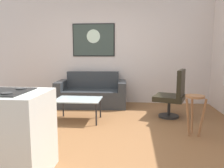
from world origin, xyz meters
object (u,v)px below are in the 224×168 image
Objects in this scene: armchair at (174,94)px; couch at (92,94)px; coffee_table at (78,101)px; bar_stool at (195,105)px; wall_painting at (94,40)px.

couch is at bearing 155.06° from armchair.
bar_stool is (2.02, -0.58, 0.10)m from coffee_table.
armchair is 0.89× the size of wall_painting.
coffee_table is at bearing -91.07° from couch.
coffee_table is 2.10m from wall_painting.
wall_painting reaches higher than armchair.
coffee_table is at bearing -168.07° from armchair.
bar_stool is at bearing -80.48° from armchair.
bar_stool reaches higher than coffee_table.
bar_stool is (0.16, -0.97, 0.01)m from armchair.
couch is 1.57× the size of wall_painting.
bar_stool is (2.00, -1.83, 0.21)m from couch.
wall_painting is at bearing 89.95° from coffee_table.
bar_stool is 0.59× the size of wall_painting.
armchair is at bearing 11.93° from coffee_table.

